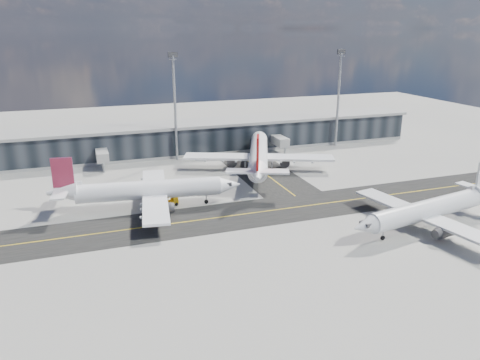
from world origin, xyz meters
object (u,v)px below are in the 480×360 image
Objects in this scene: airliner_redtail at (259,155)px; airliner_af at (147,190)px; baggage_tug at (172,201)px; service_van at (265,170)px; airliner_near at (429,209)px.

airliner_af is at bearing -130.18° from airliner_redtail.
airliner_af reaches higher than baggage_tug.
service_van is (31.79, 14.58, -3.01)m from airliner_af.
airliner_near reaches higher than service_van.
airliner_af reaches higher than airliner_near.
baggage_tug is at bearing 174.56° from service_van.
airliner_near is 10.71× the size of baggage_tug.
airliner_redtail is at bearing 125.87° from airliner_af.
airliner_redtail is 45.80m from airliner_near.
baggage_tug is 0.64× the size of service_van.
service_van is (-15.12, 41.36, -2.77)m from airliner_near.
airliner_af is at bearing 169.92° from service_van.
airliner_redtail is 30.57m from baggage_tug.
airliner_af is at bearing -113.39° from baggage_tug.
airliner_af reaches higher than service_van.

